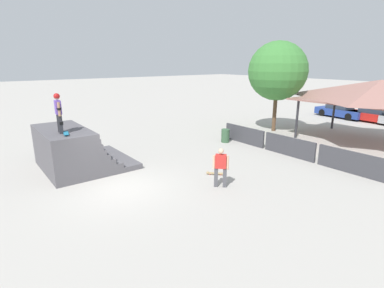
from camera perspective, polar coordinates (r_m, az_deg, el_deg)
The scene contains 12 objects.
ground_plane at distance 12.78m, azimuth -13.43°, elevation -8.23°, with size 160.00×160.00×0.00m, color #ADA8A0.
quarter_pipe_ramp at distance 15.49m, azimuth -21.73°, elevation -1.25°, with size 4.12×3.98×2.01m.
skater_on_deck at distance 14.17m, azimuth -24.11°, elevation 5.86°, with size 0.74×0.27×1.73m.
skateboard_on_deck at distance 13.89m, azimuth -22.87°, elevation 1.89°, with size 0.88×0.38×0.09m.
bystander_walking at distance 12.33m, azimuth 5.49°, elevation -4.13°, with size 0.55×0.55×1.66m.
skateboard_on_ground at distance 13.92m, azimuth 4.34°, elevation -5.56°, with size 0.73×0.71×0.09m.
barrier_fence at distance 17.29m, azimuth 18.00°, elevation -0.45°, with size 9.83×0.12×1.05m.
pavilion_shelter at distance 21.50m, azimuth 32.19°, elevation 8.41°, with size 9.17×5.62×3.99m.
tree_beside_pavilion at distance 22.79m, azimuth 16.00°, elevation 13.20°, with size 4.18×4.18×6.46m.
trash_bin at distance 19.35m, azimuth 6.37°, elevation 1.58°, with size 0.52×0.52×0.85m, color #385B3D.
parked_car_blue at distance 31.05m, azimuth 26.37°, elevation 5.67°, with size 4.57×2.18×1.27m.
parked_car_red at distance 29.95m, azimuth 31.32°, elevation 4.71°, with size 4.22×1.84×1.27m.
Camera 1 is at (10.82, -4.56, 5.05)m, focal length 28.00 mm.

